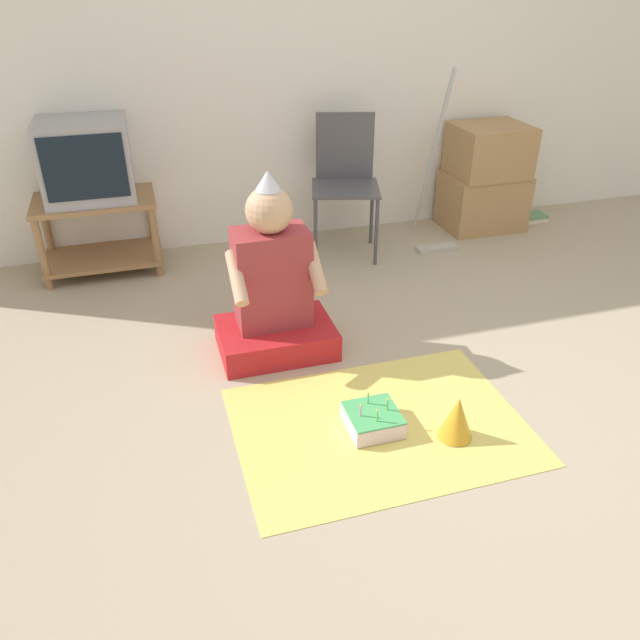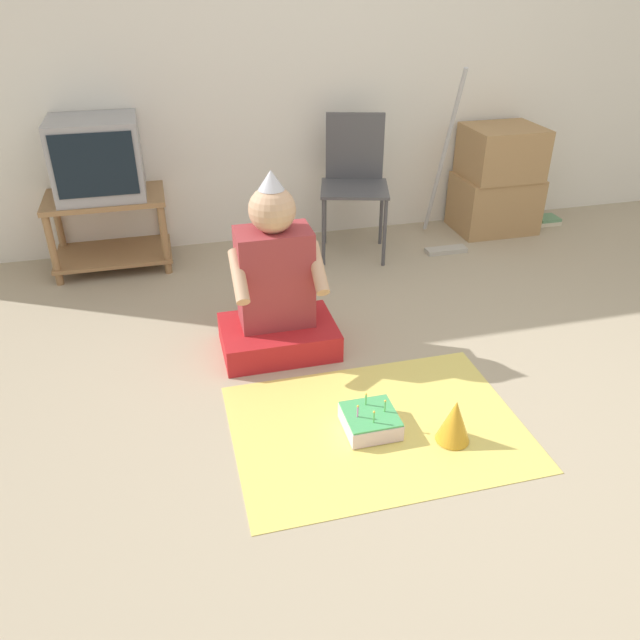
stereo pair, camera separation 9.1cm
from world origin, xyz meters
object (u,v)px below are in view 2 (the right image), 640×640
(dust_mop, at_px, (445,199))
(person_seated, at_px, (276,291))
(party_hat_blue, at_px, (455,421))
(birthday_cake, at_px, (370,421))
(cardboard_box_stack, at_px, (498,180))
(tv, at_px, (97,158))
(folding_chair, at_px, (354,175))
(book_pile, at_px, (546,220))

(dust_mop, height_order, person_seated, dust_mop)
(party_hat_blue, bearing_deg, birthday_cake, 154.07)
(cardboard_box_stack, relative_size, party_hat_blue, 3.82)
(dust_mop, height_order, party_hat_blue, dust_mop)
(cardboard_box_stack, relative_size, birthday_cake, 3.36)
(tv, relative_size, folding_chair, 0.57)
(book_pile, relative_size, person_seated, 0.19)
(dust_mop, distance_m, birthday_cake, 2.05)
(tv, relative_size, cardboard_box_stack, 0.69)
(tv, height_order, person_seated, tv)
(dust_mop, xyz_separation_m, birthday_cake, (-1.08, -1.72, -0.29))
(cardboard_box_stack, bearing_deg, party_hat_blue, -121.44)
(folding_chair, xyz_separation_m, dust_mop, (0.60, -0.11, -0.18))
(tv, height_order, folding_chair, tv)
(tv, relative_size, party_hat_blue, 2.63)
(dust_mop, bearing_deg, birthday_cake, -122.13)
(book_pile, distance_m, birthday_cake, 2.80)
(birthday_cake, bearing_deg, folding_chair, 75.20)
(cardboard_box_stack, distance_m, dust_mop, 0.54)
(cardboard_box_stack, distance_m, person_seated, 2.18)
(cardboard_box_stack, relative_size, book_pile, 4.26)
(cardboard_box_stack, xyz_separation_m, person_seated, (-1.83, -1.19, -0.04))
(cardboard_box_stack, bearing_deg, person_seated, -146.88)
(birthday_cake, xyz_separation_m, party_hat_blue, (0.31, -0.15, 0.06))
(book_pile, bearing_deg, party_hat_blue, -129.77)
(dust_mop, bearing_deg, tv, 173.77)
(tv, xyz_separation_m, cardboard_box_stack, (2.65, -0.03, -0.34))
(tv, xyz_separation_m, birthday_cake, (1.08, -1.96, -0.65))
(dust_mop, distance_m, person_seated, 1.65)
(tv, distance_m, person_seated, 1.52)
(birthday_cake, relative_size, party_hat_blue, 1.14)
(dust_mop, relative_size, birthday_cake, 5.36)
(folding_chair, height_order, party_hat_blue, folding_chair)
(party_hat_blue, bearing_deg, book_pile, 50.23)
(cardboard_box_stack, xyz_separation_m, dust_mop, (-0.50, -0.21, -0.02))
(dust_mop, bearing_deg, folding_chair, 169.34)
(cardboard_box_stack, bearing_deg, folding_chair, -174.87)
(folding_chair, relative_size, party_hat_blue, 4.59)
(dust_mop, relative_size, book_pile, 6.80)
(tv, height_order, cardboard_box_stack, tv)
(book_pile, bearing_deg, folding_chair, -176.58)
(folding_chair, relative_size, birthday_cake, 4.03)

